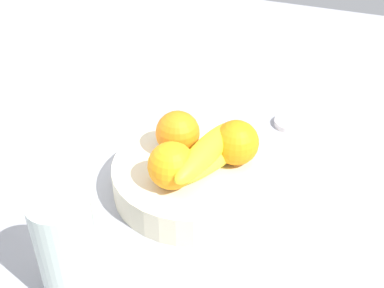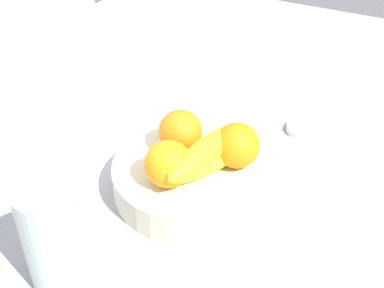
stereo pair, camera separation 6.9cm
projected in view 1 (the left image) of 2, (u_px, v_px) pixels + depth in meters
ground_plane at (212, 193)px, 82.48cm from camera, size 180.00×140.00×3.00cm
fruit_bowl at (192, 177)px, 79.44cm from camera, size 25.50×25.50×5.16cm
orange_front_left at (178, 133)px, 78.83cm from camera, size 7.17×7.17×7.17cm
orange_front_right at (172, 166)px, 71.93cm from camera, size 7.17×7.17×7.17cm
orange_center at (236, 143)px, 76.62cm from camera, size 7.17×7.17×7.17cm
banana_bunch at (207, 156)px, 74.64cm from camera, size 17.82×11.03×6.20cm
cutting_board at (26, 62)px, 78.74cm from camera, size 28.04×2.62×36.00cm
thermos_tumbler at (67, 250)px, 59.92cm from camera, size 7.39×7.39×15.70cm
jar_lid at (291, 123)px, 96.10cm from camera, size 6.42×6.42×1.10cm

